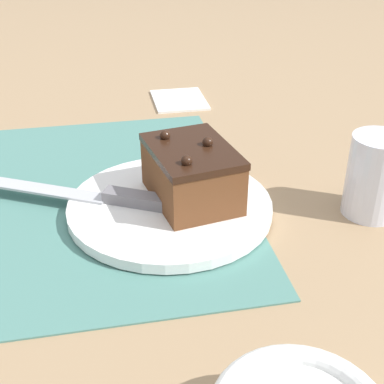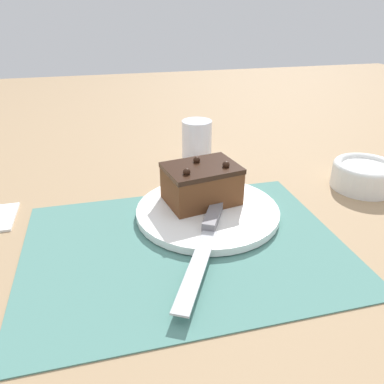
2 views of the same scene
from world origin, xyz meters
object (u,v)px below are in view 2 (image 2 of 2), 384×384
(chocolate_cake, at_px, (201,183))
(serving_knife, at_px, (208,231))
(small_bowl, at_px, (364,174))
(drinking_glass, at_px, (197,142))
(cake_plate, at_px, (208,211))

(chocolate_cake, bearing_deg, serving_knife, 80.20)
(serving_knife, relative_size, small_bowl, 1.96)
(chocolate_cake, bearing_deg, drinking_glass, -102.52)
(chocolate_cake, distance_m, small_bowl, 0.32)
(cake_plate, height_order, small_bowl, small_bowl)
(cake_plate, relative_size, drinking_glass, 2.46)
(chocolate_cake, xyz_separation_m, serving_knife, (0.02, 0.10, -0.03))
(cake_plate, bearing_deg, drinking_glass, -100.19)
(cake_plate, xyz_separation_m, serving_knife, (0.02, 0.07, 0.01))
(cake_plate, distance_m, chocolate_cake, 0.05)
(drinking_glass, bearing_deg, cake_plate, 79.81)
(cake_plate, distance_m, serving_knife, 0.08)
(small_bowl, bearing_deg, serving_knife, 17.42)
(drinking_glass, distance_m, small_bowl, 0.34)
(drinking_glass, xyz_separation_m, small_bowl, (-0.28, 0.20, -0.02))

